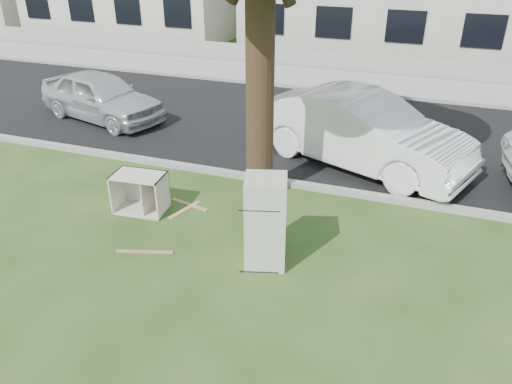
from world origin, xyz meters
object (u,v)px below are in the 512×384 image
(cabinet, at_px, (140,193))
(car_center, at_px, (361,131))
(fridge, at_px, (265,222))
(car_left, at_px, (101,96))

(cabinet, xyz_separation_m, car_center, (3.68, 3.59, 0.45))
(fridge, height_order, car_center, car_center)
(cabinet, relative_size, car_left, 0.25)
(fridge, height_order, car_left, fridge)
(cabinet, distance_m, car_center, 5.16)
(cabinet, bearing_deg, car_center, 39.33)
(fridge, bearing_deg, car_center, 63.30)
(fridge, xyz_separation_m, car_center, (0.83, 4.43, 0.05))
(fridge, relative_size, cabinet, 1.59)
(fridge, distance_m, cabinet, 3.00)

